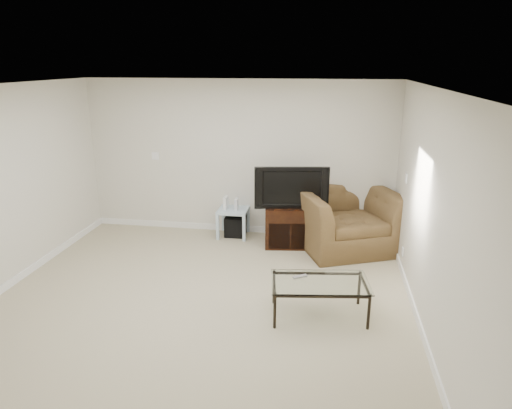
% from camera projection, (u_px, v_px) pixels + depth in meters
% --- Properties ---
extents(floor, '(5.00, 5.00, 0.00)m').
position_uv_depth(floor, '(198.00, 305.00, 5.39)').
color(floor, tan).
rests_on(floor, ground).
extents(ceiling, '(5.00, 5.00, 0.00)m').
position_uv_depth(ceiling, '(189.00, 87.00, 4.63)').
color(ceiling, white).
rests_on(ceiling, ground).
extents(wall_back, '(5.00, 0.02, 2.50)m').
position_uv_depth(wall_back, '(238.00, 159.00, 7.36)').
color(wall_back, silver).
rests_on(wall_back, ground).
extents(wall_right, '(0.02, 5.00, 2.50)m').
position_uv_depth(wall_right, '(431.00, 216.00, 4.63)').
color(wall_right, silver).
rests_on(wall_right, ground).
extents(plate_back, '(0.12, 0.02, 0.12)m').
position_uv_depth(plate_back, '(155.00, 156.00, 7.56)').
color(plate_back, white).
rests_on(plate_back, wall_back).
extents(plate_right_switch, '(0.02, 0.09, 0.13)m').
position_uv_depth(plate_right_switch, '(406.00, 178.00, 6.14)').
color(plate_right_switch, white).
rests_on(plate_right_switch, wall_right).
extents(plate_right_outlet, '(0.02, 0.08, 0.12)m').
position_uv_depth(plate_right_outlet, '(403.00, 252.00, 6.14)').
color(plate_right_outlet, white).
rests_on(plate_right_outlet, wall_right).
extents(tv_stand, '(0.83, 0.63, 0.64)m').
position_uv_depth(tv_stand, '(290.00, 225.00, 7.08)').
color(tv_stand, black).
rests_on(tv_stand, floor).
extents(dvd_player, '(0.46, 0.35, 0.06)m').
position_uv_depth(dvd_player, '(290.00, 213.00, 6.98)').
color(dvd_player, black).
rests_on(dvd_player, tv_stand).
extents(television, '(1.05, 0.37, 0.64)m').
position_uv_depth(television, '(291.00, 186.00, 6.86)').
color(television, black).
rests_on(television, tv_stand).
extents(side_table, '(0.48, 0.48, 0.46)m').
position_uv_depth(side_table, '(233.00, 222.00, 7.47)').
color(side_table, '#A1B8C7').
rests_on(side_table, floor).
extents(subwoofer, '(0.33, 0.33, 0.32)m').
position_uv_depth(subwoofer, '(235.00, 226.00, 7.51)').
color(subwoofer, black).
rests_on(subwoofer, floor).
extents(game_console, '(0.06, 0.16, 0.21)m').
position_uv_depth(game_console, '(226.00, 203.00, 7.37)').
color(game_console, white).
rests_on(game_console, side_table).
extents(game_case, '(0.05, 0.14, 0.18)m').
position_uv_depth(game_case, '(236.00, 204.00, 7.35)').
color(game_case, silver).
rests_on(game_case, side_table).
extents(recliner, '(1.63, 1.37, 1.21)m').
position_uv_depth(recliner, '(347.00, 210.00, 6.87)').
color(recliner, '#523021').
rests_on(recliner, floor).
extents(coffee_table, '(1.15, 0.75, 0.42)m').
position_uv_depth(coffee_table, '(319.00, 299.00, 5.11)').
color(coffee_table, black).
rests_on(coffee_table, floor).
extents(remote, '(0.17, 0.13, 0.02)m').
position_uv_depth(remote, '(300.00, 276.00, 5.14)').
color(remote, '#B2B2B7').
rests_on(remote, coffee_table).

